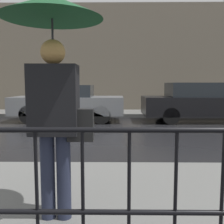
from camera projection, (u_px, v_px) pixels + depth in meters
ground_plane at (54, 132)px, 7.88m from camera, size 80.00×80.00×0.00m
sidewalk_far at (76, 113)px, 12.44m from camera, size 28.00×2.10×0.15m
lane_marking at (54, 132)px, 7.88m from camera, size 25.20×0.12×0.01m
building_storefront at (79, 59)px, 13.35m from camera, size 28.00×0.30×5.47m
pedestrian at (54, 53)px, 2.36m from camera, size 0.92×0.92×2.07m
car_grey at (67, 102)px, 10.17m from camera, size 4.24×1.72×1.41m
car_black at (204, 102)px, 10.10m from camera, size 4.79×1.84×1.50m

